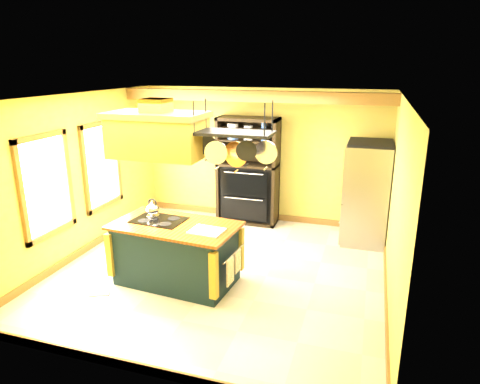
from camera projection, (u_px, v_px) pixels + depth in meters
The scene contains 15 objects.
floor at pixel (221, 270), 6.81m from camera, with size 5.00×5.00×0.00m, color beige.
ceiling at pixel (219, 97), 6.03m from camera, with size 5.00×5.00×0.00m, color white.
wall_back at pixel (262, 156), 8.70m from camera, with size 5.00×0.02×2.70m, color gold.
wall_front at pixel (132, 258), 4.13m from camera, with size 5.00×0.02×2.70m, color gold.
wall_left at pixel (79, 176), 7.13m from camera, with size 0.02×5.00×2.70m, color gold.
wall_right at pixel (396, 204), 5.70m from camera, with size 0.02×5.00×2.70m, color gold.
ceiling_beam at pixel (252, 96), 7.61m from camera, with size 5.00×0.15×0.20m, color olive.
window_near at pixel (47, 186), 6.38m from camera, with size 0.06×1.06×1.56m.
window_far at pixel (102, 165), 7.65m from camera, with size 0.06×1.06×1.56m.
kitchen_island at pixel (176, 253), 6.32m from camera, with size 1.89×1.16×1.11m.
range_hood at pixel (157, 133), 5.86m from camera, with size 1.36×0.77×0.80m.
pot_rack at pixel (234, 141), 5.57m from camera, with size 1.11×0.52×0.89m.
refrigerator at pixel (366, 195), 7.69m from camera, with size 0.78×0.92×1.81m.
hutch at pixel (248, 182), 8.70m from camera, with size 1.21×0.55×2.15m.
floor_register at pixel (100, 294), 6.08m from camera, with size 0.28×0.12×0.01m, color black.
Camera 1 is at (2.12, -5.79, 3.15)m, focal length 32.00 mm.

